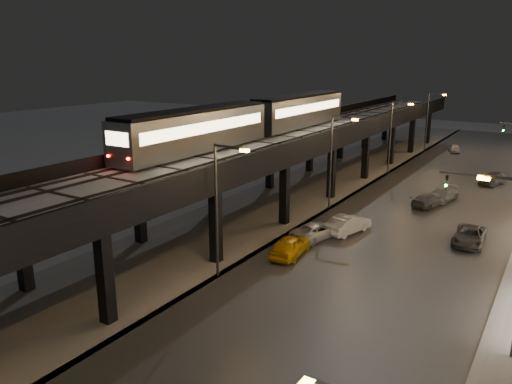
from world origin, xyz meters
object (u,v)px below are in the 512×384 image
Objects in this scene: car_taxi at (290,246)px; car_mid_silver at (316,231)px; car_onc_white at (443,195)px; car_onc_dark at (469,237)px; car_onc_red at (492,179)px; subway_train at (256,118)px; car_far_white at (454,148)px; car_mid_dark at (428,200)px; car_near_white at (348,225)px.

car_taxi reaches higher than car_mid_silver.
car_onc_dark is at bearing -57.81° from car_onc_white.
car_taxi is at bearing -95.47° from car_onc_white.
car_mid_silver is 28.35m from car_onc_red.
car_taxi reaches higher than car_onc_dark.
subway_train is 14.65m from car_mid_silver.
car_taxi is 4.31m from car_mid_silver.
subway_train reaches higher than car_far_white.
car_onc_red is (3.30, 9.90, 0.06)m from car_onc_white.
subway_train is 7.90× the size of car_onc_white.
car_onc_red is (-1.20, 21.50, 0.07)m from car_onc_dark.
car_onc_dark is (20.92, -1.88, -7.70)m from subway_train.
car_onc_dark is at bearing -70.88° from car_onc_red.
subway_train is 22.37m from car_onc_dark.
car_mid_silver is (10.24, -7.10, -7.71)m from subway_train.
car_mid_silver is at bearing -99.21° from car_onc_white.
car_mid_silver is 11.89m from car_onc_dark.
car_far_white is at bearing 100.30° from car_onc_dark.
car_mid_dark is (5.42, 13.98, -0.01)m from car_mid_silver.
car_taxi is 32.46m from car_onc_red.
subway_train is 14.83m from car_near_white.
car_mid_silver reaches higher than car_far_white.
subway_train is 7.75× the size of car_near_white.
car_near_white reaches higher than car_mid_silver.
car_far_white is at bearing -75.42° from car_near_white.
car_mid_silver is 1.03× the size of car_onc_white.
car_near_white is 1.09× the size of car_onc_red.
car_mid_dark is 1.20× the size of car_far_white.
car_onc_dark is (9.02, 2.66, -0.11)m from car_near_white.
subway_train is 8.14× the size of car_mid_dark.
car_far_white is 20.69m from car_onc_red.
car_far_white is 41.62m from car_onc_dark.
car_mid_dark is at bearing 118.62° from car_onc_dark.
subway_train is 28.84m from car_onc_red.
car_onc_dark reaches higher than car_far_white.
car_onc_red is at bearing 44.83° from subway_train.
car_mid_silver reaches higher than car_mid_dark.
car_far_white is (-0.10, 43.27, -0.14)m from car_near_white.
car_onc_dark is at bearing 84.84° from car_far_white.
car_onc_white is 10.44m from car_onc_red.
car_near_white is 12.03m from car_mid_dark.
car_far_white is 0.78× the size of car_onc_dark.
car_mid_silver is at bearing -34.74° from subway_train.
car_onc_white is (-4.50, 11.59, 0.00)m from car_onc_dark.
car_taxi is 19.09m from car_mid_dark.
car_mid_silver is at bearing -96.92° from car_taxi.
car_onc_red reaches higher than car_onc_white.
subway_train is 7.60× the size of car_onc_dark.
car_taxi is at bearing -48.25° from subway_train.
car_mid_dark is (3.76, 11.42, -0.12)m from car_near_white.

